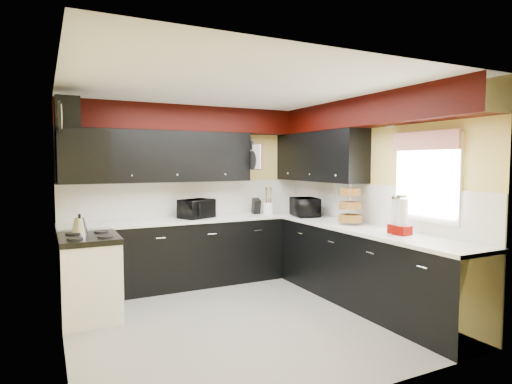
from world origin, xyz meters
TOP-DOWN VIEW (x-y plane):
  - ground at (0.00, 0.00)m, footprint 3.60×3.60m
  - wall_back at (0.00, 1.80)m, footprint 3.60×0.06m
  - wall_right at (1.80, 0.00)m, footprint 0.06×3.60m
  - wall_left at (-1.80, 0.00)m, footprint 0.06×3.60m
  - ceiling at (0.00, 0.00)m, footprint 3.60×3.60m
  - cab_back at (0.00, 1.50)m, footprint 3.60×0.60m
  - cab_right at (1.50, -0.30)m, footprint 0.60×3.00m
  - counter_back at (0.00, 1.50)m, footprint 3.62×0.64m
  - counter_right at (1.50, -0.30)m, footprint 0.64×3.02m
  - splash_back at (0.00, 1.79)m, footprint 3.60×0.02m
  - splash_right at (1.79, 0.00)m, footprint 0.02×3.60m
  - upper_back at (-0.50, 1.62)m, footprint 2.60×0.35m
  - upper_right at (1.62, 0.90)m, footprint 0.35×1.80m
  - soffit_back at (0.00, 1.62)m, footprint 3.60×0.36m
  - soffit_right at (1.62, -0.18)m, footprint 0.36×3.24m
  - stove at (-1.50, 0.75)m, footprint 0.60×0.75m
  - cooktop at (-1.50, 0.75)m, footprint 0.62×0.77m
  - hood at (-1.55, 0.75)m, footprint 0.50×0.78m
  - hood_duct at (-1.68, 0.75)m, footprint 0.24×0.40m
  - window at (1.79, -0.90)m, footprint 0.03×0.86m
  - valance at (1.73, -0.90)m, footprint 0.04×0.88m
  - pan_top at (0.82, 1.55)m, footprint 0.03×0.22m
  - pan_mid at (0.82, 1.42)m, footprint 0.03×0.28m
  - pan_low at (0.82, 1.68)m, footprint 0.03×0.24m
  - cut_board at (0.83, 1.30)m, footprint 0.03×0.26m
  - baskets at (1.52, 0.05)m, footprint 0.27×0.27m
  - clock at (-1.77, 0.25)m, footprint 0.03×0.30m
  - deco_plate at (1.77, -0.35)m, footprint 0.03×0.24m
  - toaster_oven at (-0.01, 1.50)m, footprint 0.57×0.53m
  - microwave at (1.46, 0.98)m, footprint 0.43×0.54m
  - utensil_crock at (1.10, 1.44)m, footprint 0.20×0.20m
  - knife_block at (0.95, 1.56)m, footprint 0.12×0.16m
  - kettle at (-1.57, 0.99)m, footprint 0.23×0.23m
  - dispenser_a at (1.53, -0.73)m, footprint 0.15×0.15m
  - dispenser_b at (1.51, -0.83)m, footprint 0.17×0.17m

SIDE VIEW (x-z plane):
  - ground at x=0.00m, z-range 0.00..0.00m
  - stove at x=-1.50m, z-range 0.00..0.86m
  - cab_back at x=0.00m, z-range 0.00..0.90m
  - cab_right at x=1.50m, z-range 0.00..0.90m
  - cooktop at x=-1.50m, z-range 0.86..0.92m
  - counter_back at x=0.00m, z-range 0.90..0.94m
  - counter_right at x=1.50m, z-range 0.90..0.94m
  - kettle at x=-1.57m, z-range 0.92..1.09m
  - utensil_crock at x=1.10m, z-range 0.94..1.12m
  - knife_block at x=0.95m, z-range 0.94..1.17m
  - toaster_oven at x=-0.01m, z-range 0.94..1.20m
  - microwave at x=1.46m, z-range 0.94..1.21m
  - dispenser_a at x=1.53m, z-range 0.94..1.32m
  - dispenser_b at x=1.51m, z-range 0.94..1.35m
  - baskets at x=1.52m, z-range 0.93..1.43m
  - splash_back at x=0.00m, z-range 0.94..1.44m
  - splash_right at x=1.79m, z-range 0.94..1.44m
  - wall_back at x=0.00m, z-range 0.00..2.50m
  - wall_right at x=1.80m, z-range 0.00..2.50m
  - wall_left at x=-1.80m, z-range 0.00..2.50m
  - window at x=1.79m, z-range 1.07..2.03m
  - pan_low at x=0.82m, z-range 1.51..1.93m
  - pan_mid at x=0.82m, z-range 1.52..1.98m
  - hood at x=-1.55m, z-range 1.50..2.06m
  - upper_back at x=-0.50m, z-range 1.45..2.15m
  - upper_right at x=1.62m, z-range 1.45..2.15m
  - cut_board at x=0.83m, z-range 1.62..1.98m
  - valance at x=1.73m, z-range 1.85..2.05m
  - pan_top at x=0.82m, z-range 1.80..2.20m
  - clock at x=-1.77m, z-range 2.00..2.30m
  - hood_duct at x=-1.68m, z-range 2.00..2.40m
  - deco_plate at x=1.77m, z-range 2.13..2.37m
  - soffit_back at x=0.00m, z-range 2.15..2.50m
  - soffit_right at x=1.62m, z-range 2.15..2.50m
  - ceiling at x=0.00m, z-range 2.47..2.53m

